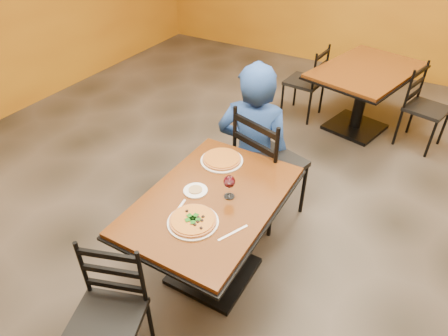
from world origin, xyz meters
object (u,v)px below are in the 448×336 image
Objects in this scene: plate_far at (222,161)px; pizza_main at (193,220)px; table_main at (212,219)px; chair_main_near at (106,323)px; pizza_far at (222,159)px; chair_second_right at (427,109)px; wine_glass at (229,186)px; chair_second_left at (304,82)px; diner at (254,136)px; side_plate at (195,191)px; table_second at (364,85)px; plate_main at (193,222)px; chair_main_far at (271,164)px.

pizza_main is at bearing -74.92° from plate_far.
pizza_main reaches higher than table_main.
pizza_far is (0.01, 1.27, 0.34)m from chair_main_near.
pizza_far is at bearing 70.59° from chair_main_near.
wine_glass is at bearing 174.44° from chair_second_right.
diner reaches higher than chair_second_left.
side_plate is at bearing 77.89° from diner.
pizza_main is at bearing -96.36° from table_second.
chair_second_right is at bearing 70.10° from wine_glass.
wine_glass is at bearing 77.54° from plate_main.
pizza_far reaches higher than plate_main.
pizza_main and pizza_far have the same top height.
chair_second_left is at bearing 180.00° from table_second.
chair_main_far reaches higher than chair_second_right.
chair_second_left reaches higher than chair_main_near.
table_second is 8.17× the size of wine_glass.
wine_glass is (0.25, 0.95, 0.41)m from chair_main_near.
plate_far is at bearing 93.33° from side_plate.
plate_main is (0.19, -1.21, 0.10)m from diner.
pizza_far is (0.19, -2.28, 0.33)m from chair_second_left.
plate_far is at bearing 77.27° from diner.
table_second is 5.18× the size of pizza_main.
chair_second_left is at bearing -98.78° from diner.
chair_second_left is 2.69m from side_plate.
table_main is 0.46m from pizza_far.
pizza_main is (-1.01, -2.92, 0.33)m from chair_second_right.
chair_second_left is at bearing 97.04° from pizza_main.
pizza_main is (0.00, 0.00, 0.02)m from plate_main.
chair_main_far is 1.19× the size of chair_second_right.
wine_glass is at bearing -95.61° from table_second.
wine_glass is at bearing 109.92° from chair_main_far.
pizza_far is (0.00, 0.00, 0.02)m from plate_far.
chair_second_right reaches higher than plate_main.
chair_main_far is at bearing 88.35° from pizza_main.
pizza_far is (-1.18, -2.28, 0.33)m from chair_second_right.
chair_second_left is at bearing 94.54° from side_plate.
wine_glass is (0.43, -2.60, 0.40)m from chair_second_left.
plate_far is at bearing 82.72° from chair_main_far.
wine_glass reaches higher than pizza_far.
side_plate is (0.02, -0.38, -0.02)m from pizza_far.
table_main is at bearing -68.87° from pizza_far.
pizza_far is 0.38m from side_plate.
table_second is 2.63m from wine_glass.
diner reaches higher than side_plate.
plate_far and side_plate have the same top height.
table_main is 0.23m from side_plate.
chair_main_far reaches higher than pizza_main.
chair_second_left is 3.09× the size of pizza_main.
chair_main_near is at bearing 75.79° from diner.
table_second is 9.19× the size of side_plate.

